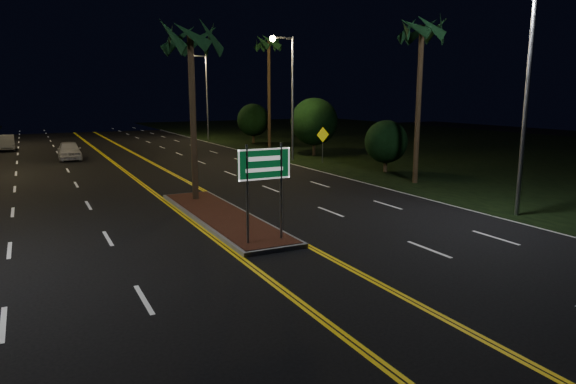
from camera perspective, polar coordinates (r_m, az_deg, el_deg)
ground at (r=14.61m, az=2.02°, el=-8.76°), size 120.00×120.00×0.00m
grass_right at (r=52.36m, az=17.77°, el=4.95°), size 40.00×110.00×0.01m
median_island at (r=20.74m, az=-7.39°, el=-2.68°), size 2.25×10.25×0.17m
highway_sign at (r=16.46m, az=-2.64°, el=2.10°), size 1.80×0.08×3.20m
streetlight_right_near at (r=22.29m, az=24.54°, el=11.83°), size 1.91×0.44×9.00m
streetlight_right_mid at (r=38.19m, az=-0.01°, el=11.96°), size 1.91×0.44×9.00m
streetlight_right_far at (r=56.74m, az=-9.39°, el=11.45°), size 1.91×0.44×9.00m
palm_median at (r=23.63m, az=-10.81°, el=16.42°), size 2.40×2.40×8.30m
palm_right_near at (r=29.41m, az=14.66°, el=16.96°), size 2.40×2.40×9.30m
palm_right_far at (r=46.53m, az=-2.15°, el=16.06°), size 2.40×2.40×10.30m
shrub_near at (r=33.08m, az=10.85°, el=5.51°), size 2.70×2.70×3.30m
shrub_mid at (r=41.61m, az=2.93°, el=7.82°), size 3.78×3.78×4.62m
shrub_far at (r=52.29m, az=-3.89°, el=7.99°), size 3.24×3.24×3.96m
car_near at (r=42.49m, az=-23.14°, el=4.43°), size 2.21×4.89×1.61m
car_far at (r=52.02m, az=-28.88°, el=4.95°), size 2.11×4.72×1.56m
warning_sign at (r=37.19m, az=3.88°, el=5.83°), size 1.07×0.15×2.57m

